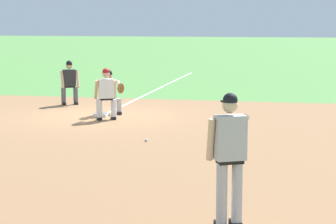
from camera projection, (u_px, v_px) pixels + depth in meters
The scene contains 9 objects.
ground_plane at pixel (102, 116), 19.05m from camera, with size 160.00×160.00×0.00m, color #518942.
infield_dirt_patch at pixel (142, 152), 13.98m from camera, with size 18.00×18.00×0.01m, color #936B47.
foul_line_stripe at pixel (159, 88), 26.54m from camera, with size 15.47×0.10×0.00m, color white.
first_base_bag at pixel (102, 115), 19.04m from camera, with size 0.38×0.38×0.09m, color white.
baseball at pixel (146, 140), 15.15m from camera, with size 0.07×0.07×0.07m, color white.
pitcher at pixel (230, 152), 8.80m from camera, with size 0.83×0.59×1.86m.
first_baseman at pixel (110, 90), 19.18m from camera, with size 0.84×0.99×1.34m.
baserunner at pixel (106, 92), 18.25m from camera, with size 0.62×0.67×1.46m.
umpire at pixel (69, 81), 21.48m from camera, with size 0.62×0.68×1.46m.
Camera 1 is at (-18.04, -5.75, 2.84)m, focal length 70.00 mm.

